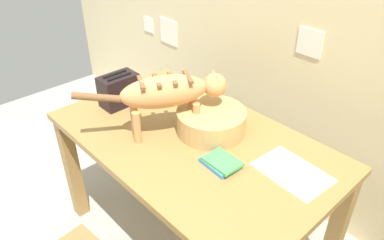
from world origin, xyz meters
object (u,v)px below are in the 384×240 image
(book_stack, at_px, (221,162))
(wicker_basket, at_px, (211,121))
(saucer_bowl, at_px, (213,123))
(toaster, at_px, (119,90))
(cat, at_px, (170,93))
(coffee_mug, at_px, (214,114))
(magazine, at_px, (292,172))
(dining_table, at_px, (192,152))

(book_stack, distance_m, wicker_basket, 0.27)
(saucer_bowl, bearing_deg, toaster, -155.89)
(book_stack, bearing_deg, wicker_basket, 143.85)
(cat, xyz_separation_m, coffee_mug, (0.10, 0.19, -0.15))
(cat, height_order, book_stack, cat)
(cat, bearing_deg, magazine, 43.86)
(coffee_mug, bearing_deg, toaster, -156.04)
(magazine, bearing_deg, toaster, -163.65)
(saucer_bowl, relative_size, wicker_basket, 0.60)
(magazine, relative_size, book_stack, 1.76)
(coffee_mug, distance_m, wicker_basket, 0.05)
(book_stack, bearing_deg, cat, 178.17)
(cat, distance_m, saucer_bowl, 0.29)
(coffee_mug, xyz_separation_m, magazine, (0.47, -0.02, -0.06))
(saucer_bowl, distance_m, toaster, 0.55)
(magazine, bearing_deg, saucer_bowl, -177.56)
(wicker_basket, relative_size, toaster, 1.67)
(saucer_bowl, xyz_separation_m, book_stack, (0.24, -0.20, 0.00))
(saucer_bowl, bearing_deg, magazine, -1.97)
(cat, relative_size, toaster, 3.18)
(saucer_bowl, relative_size, magazine, 0.67)
(book_stack, bearing_deg, toaster, -178.38)
(toaster, bearing_deg, saucer_bowl, 24.11)
(toaster, bearing_deg, cat, 4.53)
(saucer_bowl, bearing_deg, coffee_mug, 0.00)
(cat, bearing_deg, coffee_mug, 89.19)
(wicker_basket, bearing_deg, toaster, -161.31)
(magazine, distance_m, wicker_basket, 0.45)
(dining_table, relative_size, book_stack, 8.05)
(wicker_basket, bearing_deg, dining_table, -100.74)
(dining_table, xyz_separation_m, wicker_basket, (0.02, 0.11, 0.15))
(cat, distance_m, magazine, 0.63)
(dining_table, height_order, magazine, magazine)
(dining_table, relative_size, cat, 2.15)
(magazine, xyz_separation_m, toaster, (-0.97, -0.20, 0.08))
(magazine, bearing_deg, book_stack, -137.55)
(coffee_mug, height_order, magazine, coffee_mug)
(wicker_basket, bearing_deg, book_stack, -36.15)
(book_stack, xyz_separation_m, toaster, (-0.73, -0.02, 0.07))
(saucer_bowl, xyz_separation_m, coffee_mug, (0.00, 0.00, 0.05))
(saucer_bowl, xyz_separation_m, wicker_basket, (0.03, -0.04, 0.04))
(dining_table, distance_m, magazine, 0.50)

